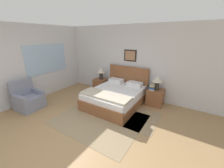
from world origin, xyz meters
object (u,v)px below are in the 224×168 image
(table_lamp_near_window, at_px, (101,71))
(nightstand_by_door, at_px, (155,97))
(armchair, at_px, (28,99))
(nightstand_near_window, at_px, (101,85))
(bed, at_px, (116,96))
(table_lamp_by_door, at_px, (158,80))

(table_lamp_near_window, bearing_deg, nightstand_by_door, 0.07)
(armchair, relative_size, nightstand_near_window, 1.71)
(bed, bearing_deg, nightstand_by_door, 31.64)
(armchair, bearing_deg, table_lamp_by_door, 120.46)
(table_lamp_near_window, bearing_deg, bed, -31.97)
(armchair, xyz_separation_m, table_lamp_near_window, (1.11, 2.40, 0.56))
(bed, bearing_deg, table_lamp_near_window, 148.03)
(bed, bearing_deg, table_lamp_by_door, 31.17)
(nightstand_by_door, height_order, table_lamp_by_door, table_lamp_by_door)
(bed, relative_size, nightstand_near_window, 3.60)
(nightstand_by_door, bearing_deg, armchair, -144.32)
(nightstand_near_window, bearing_deg, bed, -31.64)
(nightstand_by_door, bearing_deg, bed, -148.36)
(nightstand_near_window, bearing_deg, table_lamp_near_window, -8.06)
(bed, distance_m, table_lamp_near_window, 1.42)
(bed, distance_m, armchair, 2.80)
(bed, xyz_separation_m, nightstand_by_door, (1.13, 0.69, -0.03))
(nightstand_near_window, height_order, table_lamp_near_window, table_lamp_near_window)
(armchair, bearing_deg, nightstand_by_door, 120.63)
(bed, xyz_separation_m, nightstand_near_window, (-1.13, 0.69, -0.03))
(armchair, distance_m, table_lamp_near_window, 2.70)
(table_lamp_near_window, height_order, table_lamp_by_door, same)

